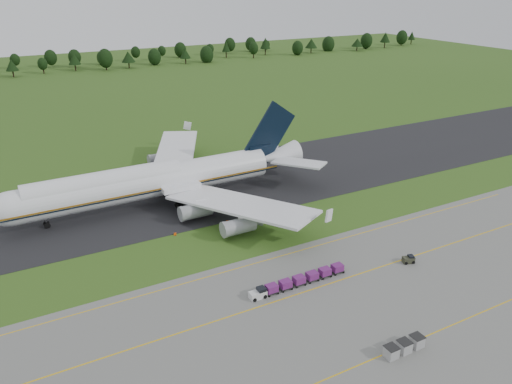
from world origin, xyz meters
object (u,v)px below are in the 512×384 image
aircraft (155,180)px  baggage_train (297,281)px  utility_cart (408,260)px  edge_markers (202,228)px  uld_row (404,346)px

aircraft → baggage_train: (10.68, -43.89, -5.04)m
aircraft → utility_cart: aircraft is taller
aircraft → edge_markers: 18.15m
uld_row → edge_markers: 49.51m
utility_cart → uld_row: bearing=-135.4°
aircraft → baggage_train: size_ratio=3.97×
aircraft → utility_cart: size_ratio=31.32×
baggage_train → utility_cart: baggage_train is taller
aircraft → uld_row: 66.92m
edge_markers → uld_row: bearing=-77.6°
aircraft → utility_cart: bearing=-55.3°
baggage_train → uld_row: size_ratio=2.84×
baggage_train → aircraft: bearing=103.7°
baggage_train → utility_cart: (22.18, -3.53, -0.32)m
utility_cart → uld_row: 25.09m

